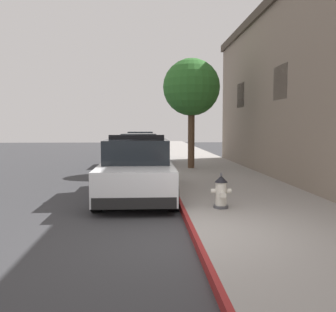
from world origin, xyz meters
TOP-DOWN VIEW (x-y plane):
  - ground_plane at (-4.25, 10.00)m, footprint 30.28×60.00m
  - sidewalk_pavement at (1.75, 10.00)m, footprint 3.51×60.00m
  - curb_painted_edge at (-0.04, 10.00)m, footprint 0.08×60.00m
  - police_cruiser at (-1.08, 4.04)m, footprint 1.94×4.84m
  - parked_car_silver_ahead at (-1.17, 12.50)m, footprint 1.94×4.84m
  - parked_car_dark_far at (-1.19, 19.89)m, footprint 1.94×4.84m
  - fire_hydrant at (0.77, 1.83)m, footprint 0.44×0.40m
  - street_tree at (1.08, 9.90)m, footprint 2.38×2.38m

SIDE VIEW (x-z plane):
  - ground_plane at x=-4.25m, z-range -0.20..0.00m
  - sidewalk_pavement at x=1.75m, z-range 0.00..0.15m
  - curb_painted_edge at x=-0.04m, z-range 0.00..0.15m
  - fire_hydrant at x=0.77m, z-range 0.12..0.88m
  - parked_car_silver_ahead at x=-1.17m, z-range -0.04..1.52m
  - parked_car_dark_far at x=-1.19m, z-range -0.04..1.52m
  - police_cruiser at x=-1.08m, z-range -0.10..1.58m
  - street_tree at x=1.08m, z-range 1.22..5.81m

